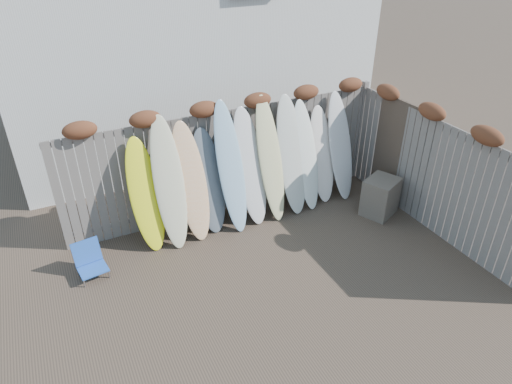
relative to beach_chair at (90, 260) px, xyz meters
name	(u,v)px	position (x,y,z in m)	size (l,w,h in m)	color
ground	(290,283)	(2.71, -1.59, -0.26)	(80.00, 80.00, 0.00)	#493A2D
back_fence	(230,152)	(2.77, 0.81, 0.92)	(6.05, 0.28, 2.24)	slate
right_fence	(437,171)	(5.70, -1.34, 0.88)	(0.28, 4.40, 2.24)	slate
house	(175,1)	(3.21, 4.91, 2.94)	(8.50, 5.50, 6.33)	silver
beach_chair	(90,260)	(0.00, 0.00, 0.00)	(0.48, 0.50, 0.56)	blue
wooden_crate	(380,197)	(5.20, -0.62, 0.10)	(0.62, 0.52, 0.72)	brown
lattice_panel	(401,156)	(5.72, -0.44, 0.77)	(0.06, 1.37, 2.05)	#3C3124
surfboard_0	(145,195)	(1.07, 0.40, 0.69)	(0.52, 0.07, 1.96)	#F9FA1D
surfboard_1	(169,184)	(1.47, 0.34, 0.84)	(0.50, 0.07, 2.28)	beige
surfboard_2	(191,182)	(1.85, 0.36, 0.75)	(0.54, 0.07, 2.11)	#EAB882
surfboard_3	(209,182)	(2.19, 0.42, 0.65)	(0.54, 0.07, 1.90)	slate
surfboard_4	(231,168)	(2.57, 0.33, 0.88)	(0.47, 0.07, 2.37)	#93BBD8
surfboard_5	(250,167)	(2.96, 0.37, 0.78)	(0.55, 0.07, 2.17)	silver
surfboard_6	(270,160)	(3.35, 0.34, 0.86)	(0.45, 0.07, 2.33)	beige
surfboard_7	(292,156)	(3.81, 0.37, 0.83)	(0.54, 0.07, 2.26)	silver
surfboard_8	(306,156)	(4.12, 0.36, 0.76)	(0.46, 0.07, 2.12)	white
surfboard_9	(322,155)	(4.53, 0.43, 0.66)	(0.50, 0.07, 1.91)	white
surfboard_10	(340,147)	(4.92, 0.38, 0.77)	(0.50, 0.07, 2.15)	silver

